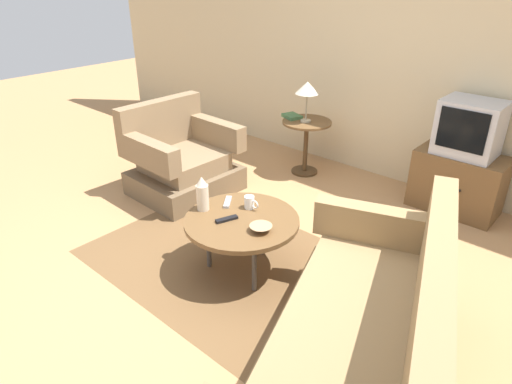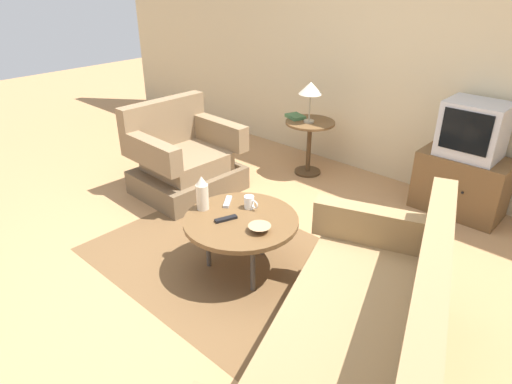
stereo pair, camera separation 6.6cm
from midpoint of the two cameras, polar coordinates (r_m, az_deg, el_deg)
ground_plane at (r=3.61m, az=-1.55°, el=-9.10°), size 16.00×16.00×0.00m
back_wall at (r=4.93m, az=18.38°, el=16.62°), size 9.00×0.12×2.70m
area_rug at (r=3.56m, az=-1.26°, el=-9.68°), size 2.48×1.55×0.00m
armchair at (r=4.68m, az=-8.75°, el=3.88°), size 0.86×0.99×0.90m
couch at (r=2.60m, az=13.13°, el=-18.35°), size 1.43×2.05×0.94m
coffee_table at (r=3.32m, az=-1.34°, el=-3.83°), size 0.85×0.85×0.45m
side_table at (r=5.00m, az=7.14°, el=7.02°), size 0.53×0.53×0.60m
tv_stand at (r=4.63m, az=24.82°, el=0.91°), size 0.78×0.46×0.57m
television at (r=4.45m, az=26.16°, el=7.11°), size 0.51×0.42×0.49m
table_lamp at (r=4.83m, az=7.31°, el=12.75°), size 0.25×0.25×0.43m
vase at (r=3.39m, az=-6.25°, el=-0.17°), size 0.09×0.09×0.27m
mug at (r=3.42m, az=-0.26°, el=-1.32°), size 0.13×0.08×0.10m
bowl at (r=3.14m, az=1.06°, el=-4.62°), size 0.16×0.16×0.04m
tv_remote_dark at (r=3.29m, az=-3.24°, el=-3.41°), size 0.10×0.17×0.02m
tv_remote_silver at (r=3.52m, az=-3.06°, el=-1.24°), size 0.14×0.17×0.02m
book at (r=5.04m, az=5.37°, el=9.47°), size 0.24×0.21×0.03m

